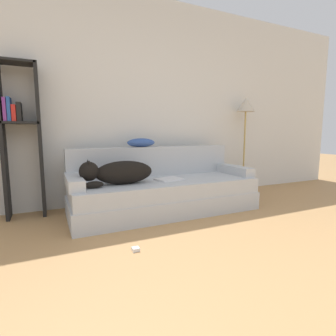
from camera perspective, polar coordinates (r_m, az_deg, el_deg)
wall_back at (r=3.61m, az=-8.48°, el=14.29°), size 7.74×0.06×2.70m
couch at (r=3.13m, az=-0.74°, el=-6.05°), size 2.17×0.84×0.38m
couch_backrest at (r=3.38m, az=-3.20°, el=1.52°), size 2.13×0.15×0.37m
couch_arm_left at (r=2.82m, az=-19.80°, el=-2.85°), size 0.15×0.65×0.11m
couch_arm_right at (r=3.60m, az=14.10°, el=-0.39°), size 0.15×0.65×0.11m
dog at (r=2.83m, az=-10.96°, el=-0.93°), size 0.78×0.25×0.28m
laptop at (r=3.07m, az=0.18°, el=-2.44°), size 0.35×0.29×0.02m
throw_pillow at (r=3.33m, az=-5.89°, el=5.52°), size 0.36×0.19×0.11m
bookshelf at (r=3.26m, az=-29.48°, el=6.85°), size 0.39×0.26×1.67m
floor_lamp at (r=4.29m, az=16.54°, el=11.40°), size 0.27×0.27×1.47m
power_adapter at (r=2.19m, az=-7.05°, el=-17.14°), size 0.06×0.06×0.03m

